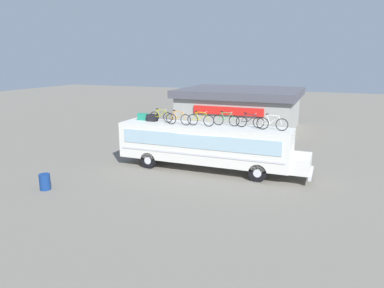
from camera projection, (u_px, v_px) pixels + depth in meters
name	position (u px, v px, depth m)	size (l,w,h in m)	color
ground_plane	(203.00, 169.00, 22.40)	(120.00, 120.00, 0.00)	slate
bus	(207.00, 144.00, 21.94)	(11.91, 2.40, 2.83)	silver
luggage_bag_1	(143.00, 117.00, 23.57)	(0.65, 0.38, 0.45)	#1E7F66
luggage_bag_2	(152.00, 118.00, 23.19)	(0.59, 0.52, 0.44)	black
rooftop_bicycle_1	(161.00, 116.00, 22.78)	(1.62, 0.44, 0.87)	black
rooftop_bicycle_2	(178.00, 119.00, 21.83)	(1.67, 0.44, 0.91)	black
rooftop_bicycle_3	(201.00, 120.00, 21.45)	(1.72, 0.44, 0.92)	black
rooftop_bicycle_4	(226.00, 120.00, 21.51)	(1.66, 0.44, 0.88)	black
rooftop_bicycle_5	(250.00, 121.00, 20.91)	(1.69, 0.44, 0.89)	black
rooftop_bicycle_6	(272.00, 123.00, 20.16)	(1.80, 0.44, 0.94)	black
roadside_building	(240.00, 108.00, 35.62)	(11.55, 9.65, 3.92)	#9E9E99
trash_bin	(45.00, 182.00, 18.81)	(0.57, 0.57, 0.86)	navy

